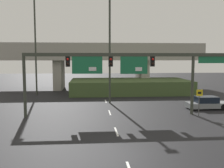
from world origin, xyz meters
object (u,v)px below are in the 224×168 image
Objects in this scene: highway_light_pole_far at (35,37)px; parked_sedan_near_right at (207,103)px; speed_limit_sign at (199,98)px; signal_gantry at (124,64)px; highway_light_pole_near at (110,47)px.

parked_sedan_near_right is (20.39, -12.26, -7.88)m from highway_light_pole_far.
signal_gantry is at bearing 173.29° from speed_limit_sign.
signal_gantry is 7.74× the size of speed_limit_sign.
highway_light_pole_near reaches higher than parked_sedan_near_right.
signal_gantry is 10.51m from parked_sedan_near_right.
highway_light_pole_near is at bearing 96.77° from signal_gantry.
speed_limit_sign is 24.80m from highway_light_pole_far.
highway_light_pole_near is 12.71m from parked_sedan_near_right.
speed_limit_sign is 4.09m from parked_sedan_near_right.
speed_limit_sign is 0.16× the size of highway_light_pole_far.
highway_light_pole_near is 0.78× the size of highway_light_pole_far.
highway_light_pole_near is at bearing 135.02° from speed_limit_sign.
highway_light_pole_near is at bearing 155.68° from parked_sedan_near_right.
highway_light_pole_far is (-10.25, 7.63, 1.76)m from highway_light_pole_near.
speed_limit_sign is 12.23m from highway_light_pole_near.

